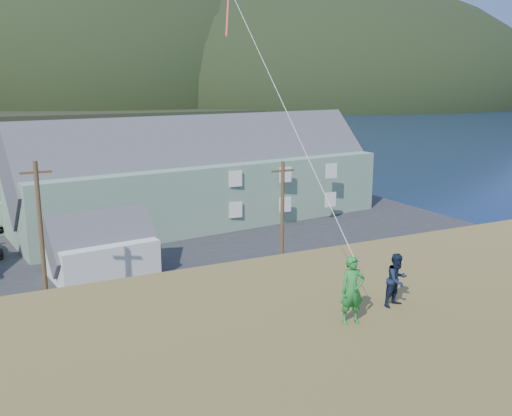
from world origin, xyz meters
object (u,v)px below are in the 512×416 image
at_px(kite_flyer_navy, 397,280).
at_px(shed_palegreen_far, 23,202).
at_px(shed_white, 102,248).
at_px(lodge, 204,174).
at_px(kite_flyer_green, 352,290).

bearing_deg(kite_flyer_navy, shed_palegreen_far, 87.48).
bearing_deg(shed_palegreen_far, shed_white, -76.41).
bearing_deg(lodge, shed_palegreen_far, 153.90).
height_order(shed_white, kite_flyer_navy, kite_flyer_navy).
relative_size(kite_flyer_green, kite_flyer_navy, 1.19).
xyz_separation_m(lodge, kite_flyer_navy, (-9.07, -38.24, 3.24)).
height_order(lodge, kite_flyer_navy, lodge).
xyz_separation_m(shed_white, kite_flyer_navy, (3.02, -26.51, 5.78)).
xyz_separation_m(shed_white, shed_palegreen_far, (-3.70, 17.19, 0.23)).
bearing_deg(shed_white, lodge, 37.31).
bearing_deg(kite_flyer_green, shed_palegreen_far, 106.40).
xyz_separation_m(shed_palegreen_far, kite_flyer_navy, (6.72, -43.69, 5.55)).
distance_m(shed_white, kite_flyer_navy, 27.30).
xyz_separation_m(lodge, shed_white, (-12.09, -11.73, -2.54)).
relative_size(shed_white, kite_flyer_navy, 5.01).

